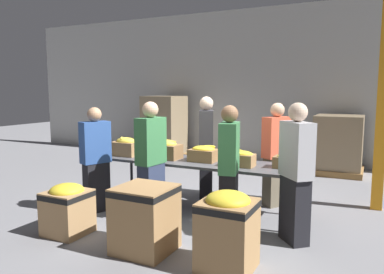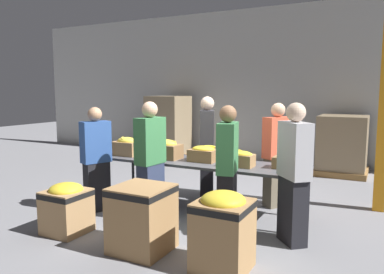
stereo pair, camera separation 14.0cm
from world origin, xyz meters
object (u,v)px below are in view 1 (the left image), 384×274
object	(u,v)px
banana_box_1	(165,149)
banana_box_4	(289,161)
volunteer_0	(206,148)
volunteer_3	(296,174)
banana_box_0	(126,147)
support_pillar	(384,82)
sorting_table	(201,164)
donation_bin_0	(67,207)
volunteer_2	(151,161)
banana_box_2	(203,153)
volunteer_1	(229,170)
pallet_stack_1	(164,128)
banana_box_3	(241,158)
donation_bin_2	(228,228)
donation_bin_1	(145,217)
volunteer_5	(96,160)
volunteer_4	(276,155)
pallet_stack_0	(338,145)

from	to	relation	value
banana_box_1	banana_box_4	size ratio (longest dim) A/B	1.17
volunteer_0	volunteer_3	size ratio (longest dim) A/B	1.02
volunteer_0	volunteer_3	world-z (taller)	volunteer_0
banana_box_0	support_pillar	xyz separation A→B (m)	(3.86, 1.36, 1.07)
sorting_table	donation_bin_0	world-z (taller)	sorting_table
banana_box_4	volunteer_2	bearing A→B (deg)	-157.42
banana_box_2	volunteer_1	size ratio (longest dim) A/B	0.25
support_pillar	pallet_stack_1	world-z (taller)	support_pillar
volunteer_2	banana_box_3	bearing A→B (deg)	-57.02
donation_bin_2	banana_box_1	bearing A→B (deg)	136.06
banana_box_0	banana_box_1	xyz separation A→B (m)	(0.74, 0.05, -0.00)
volunteer_0	support_pillar	distance (m)	3.00
volunteer_0	donation_bin_1	size ratio (longest dim) A/B	2.28
banana_box_0	volunteer_1	distance (m)	2.14
sorting_table	volunteer_5	bearing A→B (deg)	-150.89
banana_box_0	pallet_stack_1	size ratio (longest dim) A/B	0.26
sorting_table	volunteer_1	world-z (taller)	volunteer_1
banana_box_2	banana_box_3	xyz separation A→B (m)	(0.64, -0.11, -0.00)
volunteer_3	volunteer_0	bearing A→B (deg)	12.26
banana_box_2	donation_bin_0	xyz separation A→B (m)	(-1.18, -1.70, -0.54)
volunteer_3	volunteer_4	xyz separation A→B (m)	(-0.57, 1.37, -0.03)
banana_box_3	volunteer_3	bearing A→B (deg)	-31.54
volunteer_0	donation_bin_2	xyz separation A→B (m)	(1.31, -2.38, -0.43)
banana_box_4	donation_bin_1	distance (m)	2.23
banana_box_0	banana_box_4	distance (m)	2.71
banana_box_4	pallet_stack_0	world-z (taller)	pallet_stack_0
banana_box_2	donation_bin_1	size ratio (longest dim) A/B	0.54
banana_box_3	donation_bin_2	size ratio (longest dim) A/B	0.47
volunteer_5	pallet_stack_1	xyz separation A→B (m)	(-1.39, 4.46, 0.04)
banana_box_1	pallet_stack_0	distance (m)	4.43
pallet_stack_1	sorting_table	bearing A→B (deg)	-52.66
banana_box_2	banana_box_0	bearing A→B (deg)	-175.51
banana_box_4	volunteer_4	bearing A→B (deg)	117.42
volunteer_2	volunteer_0	bearing A→B (deg)	-4.68
volunteer_0	volunteer_4	bearing A→B (deg)	68.15
support_pillar	pallet_stack_1	bearing A→B (deg)	155.57
volunteer_0	pallet_stack_1	size ratio (longest dim) A/B	1.03
pallet_stack_1	banana_box_0	bearing A→B (deg)	-68.92
pallet_stack_1	donation_bin_0	bearing A→B (deg)	-72.77
volunteer_0	pallet_stack_0	distance (m)	3.59
sorting_table	donation_bin_2	world-z (taller)	donation_bin_2
banana_box_0	volunteer_1	world-z (taller)	volunteer_1
banana_box_2	pallet_stack_1	world-z (taller)	pallet_stack_1
donation_bin_1	pallet_stack_1	distance (m)	6.09
donation_bin_2	sorting_table	bearing A→B (deg)	122.97
banana_box_2	volunteer_3	world-z (taller)	volunteer_3
banana_box_3	support_pillar	xyz separation A→B (m)	(1.82, 1.36, 1.10)
volunteer_5	pallet_stack_1	size ratio (longest dim) A/B	0.95
donation_bin_2	support_pillar	size ratio (longest dim) A/B	0.21
banana_box_2	donation_bin_2	world-z (taller)	banana_box_2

